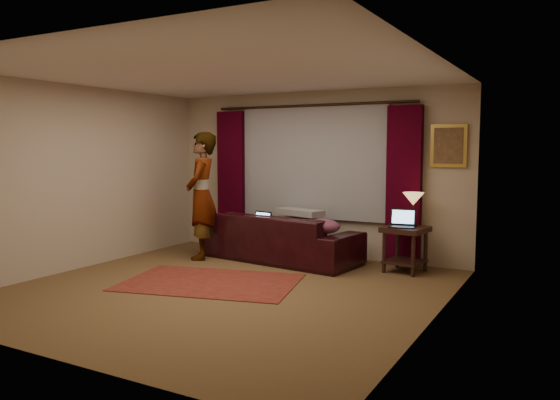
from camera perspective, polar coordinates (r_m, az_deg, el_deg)
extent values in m
cube|color=brown|center=(6.78, -5.72, -9.32)|extent=(5.00, 5.00, 0.01)
cube|color=silver|center=(6.61, -5.94, 13.07)|extent=(5.00, 5.00, 0.02)
cube|color=#BEAC94|center=(8.74, 3.54, 2.72)|extent=(5.00, 0.02, 2.60)
cube|color=#BEAC94|center=(4.74, -23.29, -0.15)|extent=(5.00, 0.02, 2.60)
cube|color=#BEAC94|center=(8.25, -20.28, 2.21)|extent=(0.02, 5.00, 2.60)
cube|color=#BEAC94|center=(5.54, 15.95, 0.86)|extent=(0.02, 5.00, 2.60)
cube|color=#93949A|center=(8.67, 3.38, 4.02)|extent=(2.50, 0.05, 1.80)
cube|color=#350110|center=(9.39, -5.06, 2.17)|extent=(0.50, 0.14, 2.30)
cube|color=#350110|center=(8.11, 12.83, 1.52)|extent=(0.50, 0.14, 2.30)
cylinder|color=black|center=(8.65, 3.27, 9.85)|extent=(0.04, 0.04, 3.40)
cube|color=gold|center=(8.03, 17.22, 5.44)|extent=(0.50, 0.04, 0.60)
imported|color=black|center=(8.32, 0.07, -2.98)|extent=(2.57, 1.37, 0.99)
cube|color=#979490|center=(8.44, 2.07, 0.52)|extent=(0.84, 0.52, 0.09)
ellipsoid|color=#74354D|center=(7.78, 4.52, -2.81)|extent=(0.57, 0.48, 0.21)
cube|color=maroon|center=(7.13, -7.28, -8.51)|extent=(2.48, 1.95, 0.01)
cube|color=black|center=(7.78, 12.93, -5.05)|extent=(0.62, 0.62, 0.64)
imported|color=#979490|center=(8.52, -8.18, 0.43)|extent=(0.75, 0.75, 1.96)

